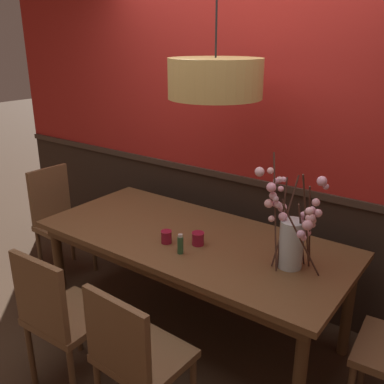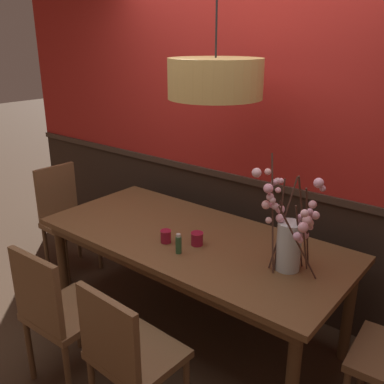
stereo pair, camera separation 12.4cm
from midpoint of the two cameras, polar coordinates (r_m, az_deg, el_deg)
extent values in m
plane|color=#422D1E|center=(3.34, 1.11, -17.55)|extent=(24.00, 24.00, 0.00)
cube|color=#2D2119|center=(3.60, 8.30, -5.77)|extent=(5.31, 0.12, 0.96)
cube|color=#3E2E24|center=(3.41, 8.62, 1.79)|extent=(5.31, 0.14, 0.05)
cube|color=#B2231E|center=(3.26, 9.58, 17.43)|extent=(5.31, 0.12, 1.88)
cube|color=brown|center=(2.95, 1.21, -6.19)|extent=(2.13, 0.97, 0.04)
cube|color=brown|center=(2.98, 1.20, -7.22)|extent=(2.02, 0.86, 0.08)
cylinder|color=brown|center=(3.52, -15.77, -9.27)|extent=(0.07, 0.07, 0.71)
cylinder|color=brown|center=(3.97, -6.50, -5.19)|extent=(0.07, 0.07, 0.71)
cylinder|color=brown|center=(3.07, 21.09, -14.61)|extent=(0.07, 0.07, 0.71)
cube|color=brown|center=(3.98, -14.91, -4.18)|extent=(0.40, 0.42, 0.04)
cube|color=brown|center=(4.02, -16.64, -0.04)|extent=(0.05, 0.39, 0.48)
cylinder|color=brown|center=(4.05, -11.28, -7.16)|extent=(0.04, 0.04, 0.43)
cylinder|color=brown|center=(3.87, -15.33, -8.81)|extent=(0.04, 0.04, 0.43)
cylinder|color=brown|center=(4.28, -13.98, -5.79)|extent=(0.04, 0.04, 0.43)
cylinder|color=brown|center=(4.12, -17.90, -7.26)|extent=(0.04, 0.04, 0.43)
cube|color=brown|center=(2.44, -5.65, -20.57)|extent=(0.46, 0.41, 0.04)
cube|color=brown|center=(2.21, -9.40, -18.14)|extent=(0.42, 0.05, 0.42)
cylinder|color=brown|center=(2.79, -5.71, -20.85)|extent=(0.04, 0.04, 0.42)
cylinder|color=brown|center=(2.95, 22.91, -19.86)|extent=(0.04, 0.04, 0.43)
cube|color=brown|center=(2.78, -14.62, -15.18)|extent=(0.44, 0.44, 0.04)
cube|color=brown|center=(2.56, -18.52, -12.45)|extent=(0.41, 0.05, 0.44)
cylinder|color=brown|center=(3.13, -13.76, -16.08)|extent=(0.04, 0.04, 0.44)
cylinder|color=brown|center=(2.90, -8.80, -18.93)|extent=(0.04, 0.04, 0.44)
cylinder|color=brown|center=(2.97, -19.48, -19.01)|extent=(0.04, 0.04, 0.44)
cylinder|color=brown|center=(2.73, -14.72, -22.46)|extent=(0.04, 0.04, 0.44)
cube|color=brown|center=(3.54, 14.14, -7.25)|extent=(0.49, 0.42, 0.04)
cube|color=brown|center=(3.57, 15.91, -2.45)|extent=(0.43, 0.08, 0.49)
cylinder|color=brown|center=(3.45, 15.24, -12.64)|extent=(0.04, 0.04, 0.43)
cylinder|color=brown|center=(3.62, 9.78, -10.54)|extent=(0.04, 0.04, 0.43)
cylinder|color=brown|center=(3.70, 17.77, -10.53)|extent=(0.04, 0.04, 0.43)
cylinder|color=brown|center=(3.86, 12.58, -8.70)|extent=(0.04, 0.04, 0.43)
cylinder|color=silver|center=(2.56, 14.02, -6.96)|extent=(0.14, 0.14, 0.29)
cylinder|color=silver|center=(2.61, 13.82, -9.14)|extent=(0.13, 0.13, 0.06)
cylinder|color=#472D23|center=(2.51, 12.87, -4.30)|extent=(0.03, 0.09, 0.53)
sphere|color=#F2B0CB|center=(2.42, 13.14, 1.45)|extent=(0.03, 0.03, 0.03)
sphere|color=#F7BBCE|center=(2.51, 12.94, -2.23)|extent=(0.05, 0.05, 0.05)
sphere|color=#F1A6D3|center=(2.48, 11.96, -1.73)|extent=(0.03, 0.03, 0.03)
sphere|color=beige|center=(2.46, 12.33, -1.85)|extent=(0.04, 0.04, 0.04)
sphere|color=#FBAFC8|center=(2.42, 12.75, 0.24)|extent=(0.03, 0.03, 0.03)
sphere|color=#F0BFD1|center=(2.43, 12.05, -1.08)|extent=(0.04, 0.04, 0.04)
cylinder|color=#472D23|center=(2.54, 12.96, -5.64)|extent=(0.07, 0.06, 0.40)
sphere|color=#F2B4C5|center=(2.53, 13.12, -6.04)|extent=(0.05, 0.05, 0.05)
sphere|color=#FDB3D0|center=(2.54, 13.12, -5.35)|extent=(0.03, 0.03, 0.03)
sphere|color=#FDB9CF|center=(2.52, 13.01, -3.49)|extent=(0.05, 0.05, 0.05)
sphere|color=#F4ADC4|center=(2.49, 12.99, -3.42)|extent=(0.05, 0.05, 0.05)
cylinder|color=#472D23|center=(2.49, 12.00, -2.82)|extent=(0.14, 0.14, 0.66)
sphere|color=#FDABC9|center=(2.40, 11.50, 0.45)|extent=(0.05, 0.05, 0.05)
sphere|color=#EEB0C4|center=(2.43, 11.73, -0.65)|extent=(0.04, 0.04, 0.04)
sphere|color=#F9BCC0|center=(2.48, 11.51, -3.69)|extent=(0.04, 0.04, 0.04)
sphere|color=#FDB8BB|center=(2.41, 11.44, 2.64)|extent=(0.04, 0.04, 0.04)
sphere|color=#F7BDCC|center=(2.39, 10.02, 2.52)|extent=(0.05, 0.05, 0.05)
sphere|color=#FDB6BE|center=(2.46, 11.18, -1.68)|extent=(0.05, 0.05, 0.05)
cylinder|color=#472D23|center=(2.55, 13.30, -4.01)|extent=(0.06, 0.20, 0.53)
sphere|color=#EDAECC|center=(2.50, 12.20, 1.24)|extent=(0.04, 0.04, 0.04)
sphere|color=#EEBFCA|center=(2.52, 12.64, 1.42)|extent=(0.04, 0.04, 0.04)
sphere|color=#EAABD0|center=(2.57, 13.89, -4.09)|extent=(0.03, 0.03, 0.03)
cylinder|color=#472D23|center=(2.52, 15.40, -6.17)|extent=(0.06, 0.06, 0.39)
sphere|color=#E9A7D2|center=(2.50, 16.29, -3.78)|extent=(0.04, 0.04, 0.04)
sphere|color=#F0B6CC|center=(2.51, 15.64, -3.23)|extent=(0.04, 0.04, 0.04)
sphere|color=#F6B8D1|center=(2.49, 15.68, -3.92)|extent=(0.05, 0.05, 0.05)
cylinder|color=#472D23|center=(2.42, 15.25, -6.61)|extent=(0.19, 0.18, 0.45)
sphere|color=#FAB2C8|center=(2.29, 15.99, -4.54)|extent=(0.05, 0.05, 0.05)
sphere|color=#FCB8C7|center=(2.22, 16.21, -2.74)|extent=(0.04, 0.04, 0.04)
sphere|color=#F8B1CD|center=(2.41, 15.53, -6.15)|extent=(0.03, 0.03, 0.03)
sphere|color=#EAABD0|center=(2.38, 15.18, -5.70)|extent=(0.05, 0.05, 0.05)
cylinder|color=#472D23|center=(2.53, 15.33, -5.80)|extent=(0.03, 0.13, 0.42)
sphere|color=#F0B0C1|center=(2.47, 16.39, -3.07)|extent=(0.04, 0.04, 0.04)
sphere|color=#F6B6C9|center=(2.50, 15.15, -5.56)|extent=(0.05, 0.05, 0.05)
sphere|color=#F9ACC2|center=(2.54, 16.01, -5.46)|extent=(0.05, 0.05, 0.05)
sphere|color=#FEBCBA|center=(2.47, 16.74, -3.96)|extent=(0.04, 0.04, 0.04)
sphere|color=beige|center=(2.49, 15.92, -3.32)|extent=(0.05, 0.05, 0.05)
sphere|color=#F1AAD2|center=(2.46, 15.54, -3.23)|extent=(0.03, 0.03, 0.03)
cylinder|color=#472D23|center=(2.43, 15.89, -4.32)|extent=(0.02, 0.22, 0.62)
sphere|color=#F3AFC0|center=(2.35, 17.12, -1.60)|extent=(0.04, 0.04, 0.04)
sphere|color=#E9A5C0|center=(2.33, 18.35, 0.42)|extent=(0.03, 0.03, 0.03)
sphere|color=#F1AEBA|center=(2.38, 16.42, -3.63)|extent=(0.05, 0.05, 0.05)
sphere|color=beige|center=(2.41, 16.08, -2.83)|extent=(0.04, 0.04, 0.04)
sphere|color=#F8AFCF|center=(2.32, 17.87, 1.13)|extent=(0.05, 0.05, 0.05)
cylinder|color=#472D23|center=(2.50, 16.35, -4.67)|extent=(0.04, 0.20, 0.54)
sphere|color=#E8ACC8|center=(2.44, 16.68, -2.58)|extent=(0.04, 0.04, 0.04)
sphere|color=beige|center=(2.50, 16.74, -4.49)|extent=(0.03, 0.03, 0.03)
sphere|color=#FDBBD0|center=(2.45, 17.40, -2.98)|extent=(0.05, 0.05, 0.05)
cylinder|color=maroon|center=(2.80, 1.94, -6.20)|extent=(0.08, 0.08, 0.09)
torus|color=#A81B37|center=(2.79, 1.95, -5.47)|extent=(0.08, 0.08, 0.01)
cylinder|color=silver|center=(2.81, 1.94, -6.44)|extent=(0.05, 0.05, 0.04)
cylinder|color=maroon|center=(2.84, -2.23, -5.88)|extent=(0.07, 0.07, 0.09)
torus|color=#A81B37|center=(2.82, -2.24, -5.17)|extent=(0.07, 0.07, 0.01)
cylinder|color=silver|center=(2.84, -2.23, -6.12)|extent=(0.05, 0.05, 0.04)
cylinder|color=#2D5633|center=(2.70, -0.47, -7.01)|extent=(0.04, 0.04, 0.11)
cylinder|color=beige|center=(2.67, -0.47, -5.77)|extent=(0.03, 0.03, 0.02)
cylinder|color=tan|center=(2.67, 4.48, 14.73)|extent=(0.57, 0.57, 0.24)
sphere|color=#F9EAB7|center=(2.67, 4.46, 13.97)|extent=(0.14, 0.14, 0.14)
camera|label=1|loc=(0.06, -88.74, 0.45)|focal=40.36mm
camera|label=2|loc=(0.06, 91.26, -0.45)|focal=40.36mm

